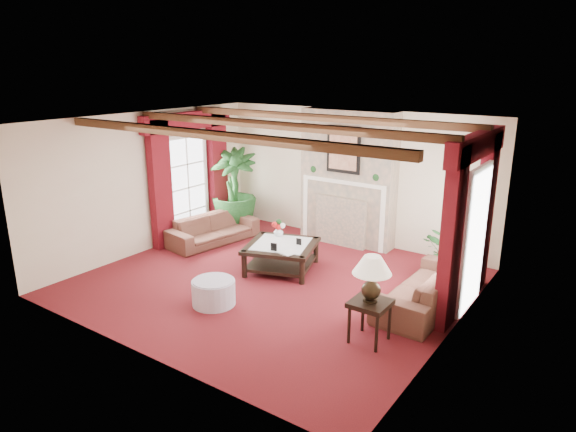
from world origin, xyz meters
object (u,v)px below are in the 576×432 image
Objects in this scene: sofa_left at (213,225)px; potted_palm at (234,207)px; ottoman at (214,293)px; sofa_right at (426,280)px; side_table at (369,321)px; coffee_table at (281,257)px.

sofa_left is 0.96× the size of potted_palm.
sofa_right is at bearing 33.84° from ottoman.
side_table is (-0.23, -1.42, -0.13)m from sofa_right.
sofa_left is 4.65m from sofa_right.
ottoman is (-2.44, -0.37, -0.10)m from side_table.
coffee_table reaches higher than ottoman.
sofa_right is at bearing -17.39° from coffee_table.
ottoman is (2.21, -3.07, -0.31)m from potted_palm.
potted_palm is at bearing 125.79° from ottoman.
coffee_table is 1.73m from ottoman.
potted_palm is at bearing 23.73° from sofa_left.
sofa_right reaches higher than sofa_left.
sofa_right is 1.83× the size of coffee_table.
sofa_left is at bearing -75.74° from potted_palm.
coffee_table is (2.01, -0.40, -0.13)m from sofa_left.
side_table is at bearing -7.66° from sofa_right.
coffee_table is (2.25, -1.34, -0.26)m from potted_palm.
sofa_right reaches higher than coffee_table.
side_table is at bearing -48.23° from coffee_table.
sofa_right is at bearing -14.65° from potted_palm.
sofa_left reaches higher than side_table.
side_table is 2.47m from ottoman.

